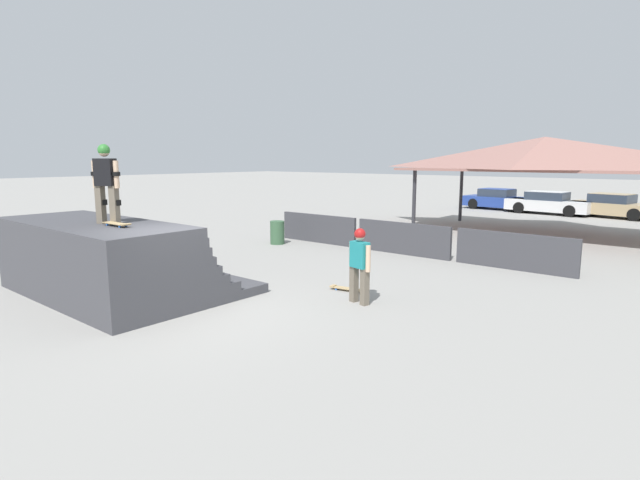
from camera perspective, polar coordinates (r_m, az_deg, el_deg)
ground_plane at (r=10.56m, az=-15.06°, el=-8.23°), size 160.00×160.00×0.00m
quarter_pipe_ramp at (r=12.52m, az=-23.09°, el=-2.27°), size 5.46×3.86×1.72m
skater_on_deck at (r=11.71m, az=-23.29°, el=6.49°), size 0.73×0.43×1.71m
skateboard_on_deck at (r=11.24m, az=-22.16°, el=1.74°), size 0.84×0.21×0.09m
bystander_walking at (r=10.77m, az=4.55°, el=-2.25°), size 0.65×0.31×1.65m
skateboard_on_ground at (r=11.98m, az=2.92°, el=-5.53°), size 0.85×0.35×0.09m
barrier_fence at (r=16.58m, az=9.43°, el=0.18°), size 10.65×0.12×1.05m
pavilion_shelter at (r=22.27m, az=24.24°, el=8.95°), size 10.61×5.56×3.98m
trash_bin at (r=18.41m, az=-4.90°, el=0.86°), size 0.52×0.52×0.85m
parked_car_blue at (r=32.77m, az=19.65°, el=4.37°), size 4.19×2.06×1.27m
parked_car_white at (r=31.13m, az=24.64°, el=3.83°), size 4.61×1.98×1.27m
parked_car_tan at (r=30.78m, az=30.48°, el=3.34°), size 4.50×2.51×1.27m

